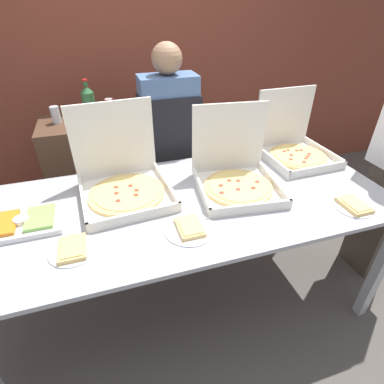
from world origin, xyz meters
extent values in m
plane|color=#514C47|center=(0.00, 0.00, 0.00)|extent=(16.00, 16.00, 0.00)
cube|color=brown|center=(0.00, 1.70, 1.40)|extent=(10.00, 0.06, 2.80)
cube|color=#A8AAB2|center=(0.00, 0.00, 0.88)|extent=(2.28, 1.00, 0.02)
cube|color=#A8AAB2|center=(1.09, -0.45, 0.43)|extent=(0.06, 0.06, 0.87)
cube|color=#A8AAB2|center=(-1.09, 0.45, 0.43)|extent=(0.06, 0.06, 0.87)
cube|color=#A8AAB2|center=(1.09, 0.45, 0.43)|extent=(0.06, 0.06, 0.87)
cube|color=silver|center=(0.28, 0.00, 0.90)|extent=(0.51, 0.51, 0.02)
cube|color=silver|center=(0.26, -0.22, 0.93)|extent=(0.46, 0.07, 0.04)
cube|color=silver|center=(0.06, 0.03, 0.93)|extent=(0.07, 0.46, 0.04)
cube|color=silver|center=(0.50, -0.03, 0.93)|extent=(0.07, 0.46, 0.04)
cube|color=silver|center=(0.31, 0.24, 1.13)|extent=(0.46, 0.07, 0.44)
cylinder|color=#DBB26B|center=(0.28, 0.00, 0.92)|extent=(0.40, 0.40, 0.02)
cylinder|color=#EFCC70|center=(0.28, 0.00, 0.93)|extent=(0.35, 0.35, 0.00)
cylinder|color=#C13D2D|center=(0.41, 0.00, 0.94)|extent=(0.03, 0.03, 0.00)
cylinder|color=#C13D2D|center=(0.30, 0.05, 0.94)|extent=(0.03, 0.03, 0.00)
cylinder|color=#C13D2D|center=(0.26, 0.06, 0.94)|extent=(0.03, 0.03, 0.00)
cylinder|color=#C13D2D|center=(0.19, 0.03, 0.94)|extent=(0.03, 0.03, 0.00)
cylinder|color=#C13D2D|center=(0.16, -0.05, 0.94)|extent=(0.03, 0.03, 0.00)
cylinder|color=#C13D2D|center=(0.26, -0.04, 0.94)|extent=(0.03, 0.03, 0.00)
cylinder|color=#C13D2D|center=(0.35, -0.05, 0.94)|extent=(0.03, 0.03, 0.00)
cube|color=silver|center=(-0.35, 0.13, 0.90)|extent=(0.53, 0.53, 0.02)
cube|color=silver|center=(-0.33, -0.11, 0.93)|extent=(0.49, 0.05, 0.04)
cube|color=silver|center=(-0.59, 0.11, 0.93)|extent=(0.05, 0.49, 0.04)
cube|color=silver|center=(-0.11, 0.15, 0.93)|extent=(0.05, 0.49, 0.04)
cube|color=silver|center=(-0.37, 0.38, 1.15)|extent=(0.49, 0.05, 0.46)
cylinder|color=#DBB26B|center=(-0.35, 0.13, 0.92)|extent=(0.43, 0.43, 0.02)
cylinder|color=#EFCC70|center=(-0.35, 0.13, 0.93)|extent=(0.37, 0.37, 0.00)
cylinder|color=#C13D2D|center=(-0.29, 0.12, 0.94)|extent=(0.03, 0.03, 0.00)
cylinder|color=#C13D2D|center=(-0.32, 0.18, 0.94)|extent=(0.03, 0.03, 0.00)
cylinder|color=#C13D2D|center=(-0.40, 0.19, 0.94)|extent=(0.03, 0.03, 0.00)
cylinder|color=#C13D2D|center=(-0.41, 0.13, 0.94)|extent=(0.03, 0.03, 0.00)
cylinder|color=#C13D2D|center=(-0.41, 0.05, 0.94)|extent=(0.03, 0.03, 0.00)
cylinder|color=#C13D2D|center=(-0.30, 0.08, 0.94)|extent=(0.03, 0.03, 0.00)
cube|color=silver|center=(0.86, 0.25, 0.90)|extent=(0.46, 0.46, 0.02)
cube|color=silver|center=(0.86, 0.03, 0.93)|extent=(0.45, 0.03, 0.04)
cube|color=silver|center=(0.64, 0.24, 0.93)|extent=(0.03, 0.45, 0.04)
cube|color=silver|center=(1.07, 0.25, 0.93)|extent=(0.03, 0.45, 0.04)
cube|color=silver|center=(0.85, 0.48, 1.13)|extent=(0.45, 0.03, 0.42)
cylinder|color=#DBB26B|center=(0.86, 0.25, 0.92)|extent=(0.39, 0.39, 0.02)
cylinder|color=#EFCC70|center=(0.86, 0.25, 0.93)|extent=(0.34, 0.34, 0.00)
cylinder|color=#C13D2D|center=(0.94, 0.23, 0.94)|extent=(0.03, 0.03, 0.00)
cylinder|color=#C13D2D|center=(0.92, 0.30, 0.94)|extent=(0.03, 0.03, 0.00)
cylinder|color=#C13D2D|center=(0.89, 0.30, 0.94)|extent=(0.03, 0.03, 0.00)
cylinder|color=#C13D2D|center=(0.83, 0.33, 0.94)|extent=(0.03, 0.03, 0.00)
cylinder|color=#C13D2D|center=(0.79, 0.32, 0.94)|extent=(0.03, 0.03, 0.00)
cylinder|color=#C13D2D|center=(0.81, 0.25, 0.94)|extent=(0.03, 0.03, 0.00)
cylinder|color=#C13D2D|center=(0.77, 0.19, 0.94)|extent=(0.03, 0.03, 0.00)
cylinder|color=#C13D2D|center=(0.83, 0.13, 0.94)|extent=(0.03, 0.03, 0.00)
cylinder|color=#C13D2D|center=(0.87, 0.18, 0.94)|extent=(0.03, 0.03, 0.00)
cylinder|color=#C13D2D|center=(0.91, 0.20, 0.94)|extent=(0.03, 0.03, 0.00)
cylinder|color=white|center=(-0.09, -0.25, 0.90)|extent=(0.26, 0.26, 0.01)
cube|color=#DBB26B|center=(-0.09, -0.25, 0.91)|extent=(0.12, 0.17, 0.02)
cube|color=#EFCC70|center=(-0.09, -0.26, 0.92)|extent=(0.09, 0.12, 0.01)
cylinder|color=white|center=(0.82, -0.34, 0.90)|extent=(0.20, 0.20, 0.01)
cube|color=#DBB26B|center=(0.82, -0.34, 0.91)|extent=(0.12, 0.17, 0.02)
cube|color=#EFCC70|center=(0.82, -0.36, 0.92)|extent=(0.09, 0.12, 0.01)
cylinder|color=white|center=(-0.64, -0.23, 0.90)|extent=(0.22, 0.22, 0.01)
cube|color=#DBB26B|center=(-0.64, -0.23, 0.91)|extent=(0.12, 0.17, 0.02)
cube|color=#EFCC70|center=(-0.64, -0.24, 0.92)|extent=(0.09, 0.12, 0.01)
cube|color=white|center=(-0.88, 0.02, 0.91)|extent=(0.38, 0.24, 0.03)
cube|color=orange|center=(-0.97, 0.02, 0.93)|extent=(0.13, 0.19, 0.02)
cube|color=#8CC65B|center=(-0.79, 0.02, 0.93)|extent=(0.13, 0.19, 0.02)
cylinder|color=white|center=(-0.88, 0.02, 0.94)|extent=(0.07, 0.07, 0.02)
cube|color=#4C3323|center=(-0.58, 1.02, 0.53)|extent=(0.62, 0.47, 1.06)
cylinder|color=#2D6638|center=(-0.49, 1.09, 1.16)|extent=(0.09, 0.09, 0.19)
cone|color=#2D6638|center=(-0.49, 1.09, 1.28)|extent=(0.09, 0.09, 0.05)
cylinder|color=#2D6638|center=(-0.49, 1.09, 1.32)|extent=(0.03, 0.03, 0.03)
cylinder|color=red|center=(-0.49, 1.09, 1.35)|extent=(0.04, 0.04, 0.01)
cylinder|color=silver|center=(-0.74, 1.05, 1.12)|extent=(0.07, 0.07, 0.12)
cylinder|color=silver|center=(-0.74, 1.05, 1.18)|extent=(0.06, 0.06, 0.00)
cylinder|color=red|center=(-0.34, 1.13, 1.12)|extent=(0.07, 0.07, 0.12)
cylinder|color=silver|center=(-0.34, 1.13, 1.18)|extent=(0.06, 0.06, 0.00)
cube|color=#2D2D38|center=(0.06, 0.72, 0.39)|extent=(0.28, 0.20, 0.78)
cube|color=#4C6B99|center=(0.06, 0.72, 1.10)|extent=(0.40, 0.22, 0.64)
cube|color=black|center=(0.06, 0.72, 1.05)|extent=(0.42, 0.24, 0.49)
sphere|color=#9E7556|center=(0.06, 0.72, 1.52)|extent=(0.20, 0.20, 0.20)
cube|color=#473D33|center=(1.45, -0.08, 0.44)|extent=(0.20, 0.28, 0.89)
camera|label=1|loc=(-0.42, -1.34, 1.86)|focal=28.00mm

